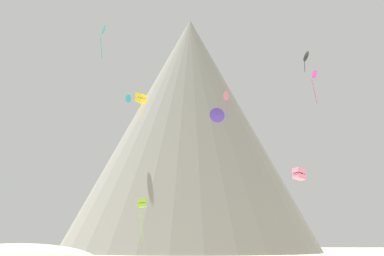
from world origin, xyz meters
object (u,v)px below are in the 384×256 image
object	(u,v)px
kite_lime_low	(142,204)
kite_yellow_mid	(141,99)
rock_massif	(187,138)
kite_cyan_high	(128,99)
kite_indigo_mid	(217,115)
kite_black_high	(306,56)
kite_rainbow_high	(227,96)
kite_teal_high	(104,31)
kite_pink_low	(299,174)
kite_magenta_mid	(314,80)

from	to	relation	value
kite_lime_low	kite_yellow_mid	distance (m)	15.94
rock_massif	kite_yellow_mid	bearing A→B (deg)	-93.68
kite_cyan_high	kite_indigo_mid	bearing A→B (deg)	62.57
rock_massif	kite_black_high	xyz separation A→B (m)	(23.34, -36.43, 5.37)
kite_rainbow_high	kite_teal_high	bearing A→B (deg)	91.91
kite_pink_low	kite_cyan_high	distance (m)	52.25
rock_massif	kite_pink_low	world-z (taller)	rock_massif
kite_teal_high	kite_cyan_high	world-z (taller)	kite_teal_high
kite_pink_low	kite_rainbow_high	size ratio (longest dim) A/B	0.32
kite_magenta_mid	kite_teal_high	bearing A→B (deg)	57.69
kite_magenta_mid	kite_black_high	size ratio (longest dim) A/B	1.37
kite_teal_high	kite_pink_low	bearing A→B (deg)	-142.67
kite_teal_high	kite_magenta_mid	bearing A→B (deg)	-133.25
kite_yellow_mid	kite_rainbow_high	xyz separation A→B (m)	(12.79, 21.75, 7.30)
kite_indigo_mid	kite_lime_low	bearing A→B (deg)	-167.84
kite_pink_low	kite_cyan_high	size ratio (longest dim) A/B	0.89
kite_magenta_mid	rock_massif	bearing A→B (deg)	7.47
kite_pink_low	kite_cyan_high	bearing A→B (deg)	12.17
kite_pink_low	kite_magenta_mid	xyz separation A→B (m)	(3.66, 4.56, 14.02)
kite_teal_high	kite_black_high	xyz separation A→B (m)	(34.75, 2.59, -4.81)
rock_massif	kite_indigo_mid	world-z (taller)	rock_massif
kite_teal_high	kite_indigo_mid	bearing A→B (deg)	-135.37
kite_lime_low	kite_teal_high	bearing A→B (deg)	-141.91
kite_pink_low	kite_yellow_mid	distance (m)	25.38
kite_rainbow_high	kite_magenta_mid	bearing A→B (deg)	176.30
rock_massif	kite_yellow_mid	size ratio (longest dim) A/B	16.32
kite_pink_low	kite_teal_high	bearing A→B (deg)	37.81
rock_massif	kite_indigo_mid	bearing A→B (deg)	-79.73
rock_massif	kite_rainbow_high	bearing A→B (deg)	-68.59
kite_black_high	kite_pink_low	bearing A→B (deg)	-35.38
kite_magenta_mid	kite_cyan_high	world-z (taller)	kite_cyan_high
kite_indigo_mid	kite_black_high	bearing A→B (deg)	17.06
kite_yellow_mid	kite_pink_low	bearing A→B (deg)	-73.35
kite_teal_high	kite_lime_low	size ratio (longest dim) A/B	1.20
rock_massif	kite_lime_low	distance (m)	53.85
kite_lime_low	kite_rainbow_high	xyz separation A→B (m)	(11.61, 24.76, 22.90)
kite_lime_low	kite_yellow_mid	world-z (taller)	kite_yellow_mid
kite_yellow_mid	kite_black_high	xyz separation A→B (m)	(26.34, 10.29, 10.33)
rock_massif	kite_cyan_high	xyz separation A→B (m)	(-11.82, -16.37, 5.16)
kite_indigo_mid	kite_rainbow_high	size ratio (longest dim) A/B	0.42
kite_black_high	kite_lime_low	bearing A→B (deg)	-80.47
kite_lime_low	kite_yellow_mid	size ratio (longest dim) A/B	1.46
kite_lime_low	kite_cyan_high	distance (m)	43.29
kite_lime_low	kite_black_high	world-z (taller)	kite_black_high
kite_lime_low	kite_pink_low	world-z (taller)	kite_pink_low
kite_lime_low	kite_cyan_high	world-z (taller)	kite_cyan_high
rock_massif	kite_pink_low	size ratio (longest dim) A/B	36.16
kite_teal_high	kite_black_high	size ratio (longest dim) A/B	1.82
kite_indigo_mid	kite_pink_low	bearing A→B (deg)	-49.13
kite_pink_low	kite_rainbow_high	bearing A→B (deg)	-10.38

